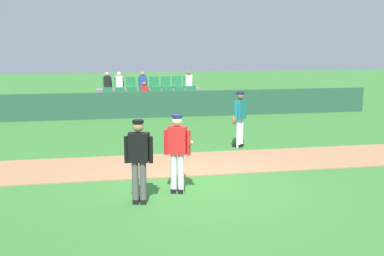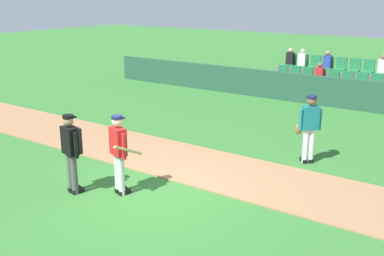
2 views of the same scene
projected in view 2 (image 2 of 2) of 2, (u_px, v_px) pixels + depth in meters
The scene contains 7 objects.
ground_plane at pixel (151, 193), 9.98m from camera, with size 80.00×80.00×0.00m, color #33702D.
infield_dirt_path at pixel (202, 166), 11.55m from camera, with size 28.00×2.39×0.03m, color #9E704C.
dugout_fence at pixel (317, 90), 17.75m from camera, with size 20.00×0.16×1.14m, color #234C38.
stadium_bleachers at pixel (329, 86), 18.92m from camera, with size 5.00×2.10×1.90m.
batter_red_jersey at pixel (119, 152), 9.70m from camera, with size 0.59×0.80×1.76m.
umpire_home_plate at pixel (71, 149), 9.75m from camera, with size 0.58×0.36×1.76m.
runner_teal_jersey at pixel (309, 127), 11.52m from camera, with size 0.57×0.49×1.76m.
Camera 2 is at (5.96, -7.02, 4.20)m, focal length 42.86 mm.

